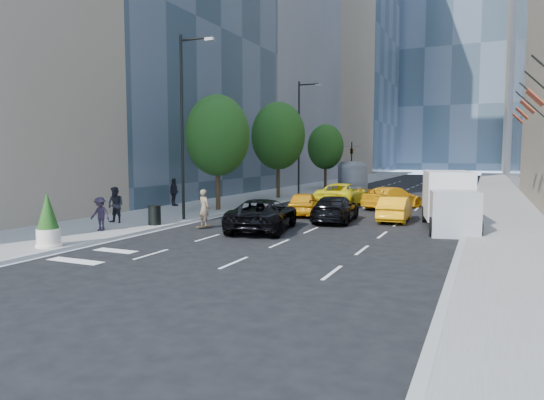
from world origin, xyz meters
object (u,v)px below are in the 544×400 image
at_px(city_bus, 351,175).
at_px(trash_can, 155,215).
at_px(box_truck, 449,200).
at_px(skateboarder, 204,210).
at_px(black_sedan_mercedes, 335,209).
at_px(planter_shrub, 48,221).
at_px(black_sedan_lincoln, 263,215).

xyz_separation_m(city_bus, trash_can, (-1.80, -32.32, -0.89)).
bearing_deg(box_truck, city_bus, 103.71).
xyz_separation_m(skateboarder, black_sedan_mercedes, (5.35, 5.07, -0.20)).
bearing_deg(city_bus, box_truck, -84.01).
height_order(skateboarder, box_truck, box_truck).
distance_m(trash_can, planter_shrub, 6.58).
bearing_deg(city_bus, black_sedan_lincoln, -101.39).
relative_size(skateboarder, black_sedan_mercedes, 0.37).
xyz_separation_m(black_sedan_mercedes, city_bus, (-6.00, 26.43, 0.79)).
xyz_separation_m(black_sedan_lincoln, city_bus, (-3.67, 30.94, 0.73)).
distance_m(skateboarder, black_sedan_lincoln, 3.08).
xyz_separation_m(black_sedan_lincoln, box_truck, (8.28, 4.28, 0.68)).
xyz_separation_m(box_truck, planter_shrub, (-13.75, -12.22, -0.31)).
relative_size(trash_can, planter_shrub, 0.46).
bearing_deg(skateboarder, trash_can, 36.21).
distance_m(black_sedan_lincoln, planter_shrub, 9.65).
bearing_deg(skateboarder, black_sedan_lincoln, -151.99).
bearing_deg(black_sedan_mercedes, trash_can, 31.87).
distance_m(box_truck, planter_shrub, 18.40).
relative_size(black_sedan_mercedes, city_bus, 0.46).
bearing_deg(black_sedan_mercedes, planter_shrub, 52.73).
height_order(black_sedan_lincoln, planter_shrub, planter_shrub).
bearing_deg(planter_shrub, trash_can, 90.00).
relative_size(box_truck, planter_shrub, 2.98).
relative_size(city_bus, trash_can, 11.31).
distance_m(black_sedan_mercedes, trash_can, 9.78).
bearing_deg(skateboarder, black_sedan_mercedes, -118.99).
distance_m(black_sedan_mercedes, planter_shrub, 14.70).
height_order(skateboarder, planter_shrub, planter_shrub).
relative_size(city_bus, box_truck, 1.73).
bearing_deg(box_truck, skateboarder, -167.28).
distance_m(black_sedan_lincoln, box_truck, 9.34).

